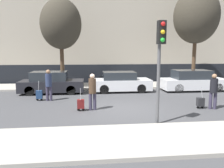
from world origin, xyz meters
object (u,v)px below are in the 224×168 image
parked_car_2 (193,81)px  bare_tree_down_street (61,24)px  pedestrian_center (92,90)px  bare_tree_near_crossing (196,16)px  pedestrian_left (49,83)px  parked_bicycle (109,81)px  trolley_left (39,95)px  pedestrian_right (214,89)px  traffic_light (160,52)px  parked_car_1 (121,82)px  parked_car_0 (52,83)px  trolley_center (81,104)px  trolley_right (200,102)px

parked_car_2 → bare_tree_down_street: bare_tree_down_street is taller
pedestrian_center → bare_tree_near_crossing: 10.91m
parked_car_2 → pedestrian_left: pedestrian_left is taller
bare_tree_near_crossing → parked_bicycle: bearing=175.5°
trolley_left → bare_tree_near_crossing: size_ratio=0.15×
bare_tree_near_crossing → pedestrian_right: bearing=-108.9°
parked_car_2 → traffic_light: 8.53m
parked_car_1 → pedestrian_center: pedestrian_center is taller
parked_car_0 → trolley_left: 2.31m
bare_tree_down_street → trolley_left: bearing=-102.7°
pedestrian_left → parked_bicycle: size_ratio=0.98×
pedestrian_left → parked_car_1: bearing=36.7°
traffic_light → pedestrian_left: bearing=135.7°
trolley_left → bare_tree_down_street: bearing=77.3°
pedestrian_left → pedestrian_right: bearing=-10.8°
trolley_left → parked_bicycle: (4.27, 4.34, 0.15)m
parked_car_0 → pedestrian_center: size_ratio=2.40×
parked_car_0 → pedestrian_center: bearing=-60.5°
parked_car_1 → trolley_center: parked_car_1 is taller
parked_car_1 → parked_car_2: 5.08m
parked_car_2 → trolley_left: (-9.99, -2.13, -0.33)m
parked_car_0 → trolley_right: 9.13m
parked_car_1 → parked_car_2: (5.08, -0.23, 0.03)m
parked_car_1 → bare_tree_near_crossing: bare_tree_near_crossing is taller
parked_car_1 → bare_tree_down_street: size_ratio=0.63×
pedestrian_center → parked_bicycle: (1.36, 6.65, -0.47)m
parked_bicycle → traffic_light: bearing=-83.7°
parked_car_1 → parked_car_2: bearing=-2.6°
trolley_left → trolley_center: 3.37m
parked_car_2 → trolley_center: bearing=-149.3°
parked_car_1 → parked_car_2: parked_car_2 is taller
trolley_center → bare_tree_down_street: bearing=103.6°
pedestrian_left → trolley_left: (-0.55, 0.07, -0.64)m
trolley_right → parked_car_2: bearing=67.6°
pedestrian_left → pedestrian_center: 3.25m
pedestrian_right → trolley_left: bearing=178.8°
trolley_center → pedestrian_right: size_ratio=0.64×
parked_bicycle → bare_tree_down_street: size_ratio=0.28×
parked_car_2 → pedestrian_center: (-7.08, -4.44, 0.30)m
trolley_right → parked_bicycle: (-3.77, 6.92, 0.17)m
parked_car_2 → pedestrian_center: bearing=-147.9°
bare_tree_near_crossing → parked_car_1: bearing=-166.2°
parked_car_2 → bare_tree_near_crossing: (0.82, 1.69, 4.66)m
trolley_right → parked_car_0: bearing=147.9°
bare_tree_near_crossing → trolley_center: bearing=-143.7°
trolley_left → pedestrian_center: bearing=-38.5°
trolley_center → bare_tree_near_crossing: size_ratio=0.15×
parked_car_0 → trolley_left: size_ratio=3.66×
pedestrian_right → parked_bicycle: pedestrian_right is taller
pedestrian_right → parked_car_1: bearing=142.2°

